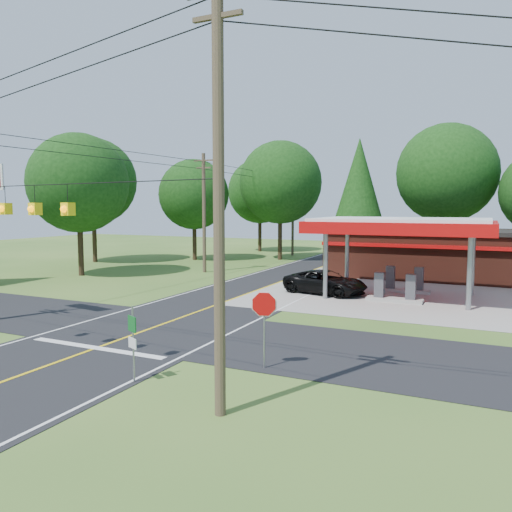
% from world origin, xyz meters
% --- Properties ---
extents(ground, '(120.00, 120.00, 0.00)m').
position_xyz_m(ground, '(0.00, 0.00, 0.00)').
color(ground, '#376022').
rests_on(ground, ground).
extents(main_highway, '(8.00, 120.00, 0.02)m').
position_xyz_m(main_highway, '(0.00, 0.00, 0.01)').
color(main_highway, black).
rests_on(main_highway, ground).
extents(cross_road, '(70.00, 7.00, 0.02)m').
position_xyz_m(cross_road, '(0.00, 0.00, 0.01)').
color(cross_road, black).
rests_on(cross_road, ground).
extents(lane_center_yellow, '(0.15, 110.00, 0.00)m').
position_xyz_m(lane_center_yellow, '(0.00, 0.00, 0.03)').
color(lane_center_yellow, yellow).
rests_on(lane_center_yellow, main_highway).
extents(gas_canopy, '(10.60, 7.40, 4.88)m').
position_xyz_m(gas_canopy, '(9.00, 13.00, 4.27)').
color(gas_canopy, gray).
rests_on(gas_canopy, ground).
extents(convenience_store, '(16.40, 7.55, 3.80)m').
position_xyz_m(convenience_store, '(10.00, 22.98, 1.92)').
color(convenience_store, '#562418').
rests_on(convenience_store, ground).
extents(utility_pole_near_right, '(1.80, 0.30, 11.50)m').
position_xyz_m(utility_pole_near_right, '(7.50, -7.00, 5.96)').
color(utility_pole_near_right, '#473828').
rests_on(utility_pole_near_right, ground).
extents(utility_pole_far_left, '(1.80, 0.30, 10.00)m').
position_xyz_m(utility_pole_far_left, '(-8.00, 18.00, 5.20)').
color(utility_pole_far_left, '#473828').
rests_on(utility_pole_far_left, ground).
extents(utility_pole_north, '(0.30, 0.30, 9.50)m').
position_xyz_m(utility_pole_north, '(-6.50, 35.00, 4.75)').
color(utility_pole_north, '#473828').
rests_on(utility_pole_north, ground).
extents(overhead_beacons, '(17.04, 2.04, 1.03)m').
position_xyz_m(overhead_beacons, '(-1.00, -6.00, 6.21)').
color(overhead_beacons, black).
rests_on(overhead_beacons, ground).
extents(treeline_backdrop, '(70.27, 51.59, 13.30)m').
position_xyz_m(treeline_backdrop, '(0.82, 24.01, 7.49)').
color(treeline_backdrop, '#332316').
rests_on(treeline_backdrop, ground).
extents(suv_car, '(6.43, 6.43, 1.50)m').
position_xyz_m(suv_car, '(4.50, 12.12, 0.75)').
color(suv_car, black).
rests_on(suv_car, ground).
extents(octagonal_stop_sign, '(0.90, 0.34, 2.74)m').
position_xyz_m(octagonal_stop_sign, '(7.00, -3.01, 2.06)').
color(octagonal_stop_sign, gray).
rests_on(octagonal_stop_sign, ground).
extents(route_sign_post, '(0.47, 0.24, 2.47)m').
position_xyz_m(route_sign_post, '(3.80, -6.02, 1.48)').
color(route_sign_post, gray).
rests_on(route_sign_post, ground).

